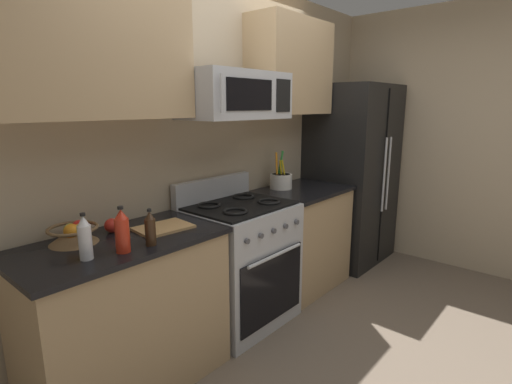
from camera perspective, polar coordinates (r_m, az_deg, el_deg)
name	(u,v)px	position (r m, az deg, el deg)	size (l,w,h in m)	color
ground_plane	(310,352)	(2.88, 7.93, -22.17)	(16.00, 16.00, 0.00)	#6B5B4C
wall_back	(203,150)	(3.06, -7.72, 6.17)	(8.00, 0.10, 2.60)	tan
counter_left	(126,314)	(2.47, -18.44, -16.65)	(1.14, 0.62, 0.91)	tan
range_oven	(240,262)	(3.00, -2.37, -10.22)	(0.76, 0.66, 1.09)	#B2B5BA
counter_right	(301,237)	(3.60, 6.64, -6.60)	(0.86, 0.62, 0.91)	tan
refrigerator	(352,175)	(4.23, 13.82, 2.48)	(0.89, 0.73, 1.84)	black
wall_right	(434,138)	(4.46, 24.60, 7.14)	(0.10, 8.00, 2.60)	tan
microwave	(236,95)	(2.78, -3.02, 13.94)	(0.79, 0.44, 0.32)	#B2B5BA
upper_cabinets_left	(88,43)	(2.33, -23.39, 19.42)	(1.13, 0.34, 0.78)	tan
upper_cabinets_right	(291,68)	(3.52, 5.07, 17.70)	(0.85, 0.34, 0.78)	tan
utensil_crock	(281,180)	(3.46, 3.68, 1.72)	(0.19, 0.19, 0.34)	white
fruit_basket	(74,233)	(2.31, -25.11, -5.49)	(0.26, 0.26, 0.11)	brown
apple_loose	(112,225)	(2.42, -20.37, -4.61)	(0.08, 0.08, 0.08)	red
cutting_board	(163,228)	(2.41, -13.42, -5.09)	(0.32, 0.23, 0.02)	tan
bottle_soy	(150,229)	(2.13, -15.22, -5.21)	(0.06, 0.06, 0.20)	#382314
bottle_hot_sauce	(122,231)	(2.07, -19.01, -5.46)	(0.07, 0.07, 0.24)	red
bottle_vinegar	(85,238)	(2.04, -23.77, -6.21)	(0.06, 0.06, 0.23)	silver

